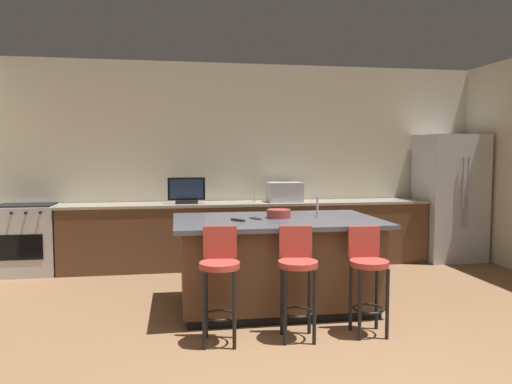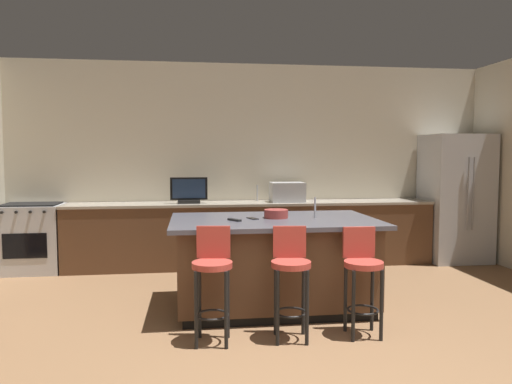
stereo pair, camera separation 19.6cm
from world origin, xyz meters
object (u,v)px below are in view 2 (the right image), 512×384
object	(u,v)px
bar_stool_center	(291,273)
bar_stool_left	(213,274)
tv_remote	(234,220)
kitchen_island	(273,262)
fruit_bowl	(276,214)
microwave	(287,192)
refrigerator	(455,198)
cell_phone	(253,218)
range_oven	(32,238)
tv_monitor	(189,191)
bar_stool_right	(362,272)

from	to	relation	value
bar_stool_center	bar_stool_left	bearing A→B (deg)	-175.18
tv_remote	bar_stool_center	bearing A→B (deg)	-95.82
kitchen_island	bar_stool_left	world-z (taller)	bar_stool_left
bar_stool_left	fruit_bowl	xyz separation A→B (m)	(0.70, 0.91, 0.39)
bar_stool_left	microwave	bearing A→B (deg)	74.25
refrigerator	microwave	bearing A→B (deg)	178.39
microwave	cell_phone	bearing A→B (deg)	-111.07
range_oven	tv_monitor	bearing A→B (deg)	-1.38
kitchen_island	cell_phone	bearing A→B (deg)	173.19
refrigerator	tv_monitor	world-z (taller)	refrigerator
bar_stool_left	fruit_bowl	size ratio (longest dim) A/B	3.92
bar_stool_left	tv_remote	xyz separation A→B (m)	(0.25, 0.74, 0.35)
kitchen_island	tv_monitor	world-z (taller)	tv_monitor
kitchen_island	bar_stool_left	size ratio (longest dim) A/B	2.15
kitchen_island	bar_stool_right	size ratio (longest dim) A/B	2.22
range_oven	fruit_bowl	bearing A→B (deg)	-31.96
tv_remote	bar_stool_left	bearing A→B (deg)	-143.51
refrigerator	cell_phone	world-z (taller)	refrigerator
kitchen_island	tv_remote	distance (m)	0.63
microwave	bar_stool_right	size ratio (longest dim) A/B	0.51
bar_stool_left	bar_stool_right	size ratio (longest dim) A/B	1.03
tv_monitor	bar_stool_left	distance (m)	2.79
range_oven	tv_monitor	size ratio (longest dim) A/B	1.82
fruit_bowl	cell_phone	world-z (taller)	fruit_bowl
tv_monitor	bar_stool_center	distance (m)	2.93
bar_stool_center	cell_phone	distance (m)	0.98
range_oven	tv_remote	bearing A→B (deg)	-38.60
refrigerator	bar_stool_center	size ratio (longest dim) A/B	1.96
microwave	tv_remote	bearing A→B (deg)	-114.57
tv_monitor	tv_remote	bearing A→B (deg)	-77.01
microwave	bar_stool_left	world-z (taller)	microwave
kitchen_island	refrigerator	distance (m)	3.63
bar_stool_center	tv_remote	world-z (taller)	bar_stool_center
kitchen_island	refrigerator	xyz separation A→B (m)	(3.07, 1.87, 0.47)
bar_stool_right	cell_phone	world-z (taller)	bar_stool_right
bar_stool_left	cell_phone	xyz separation A→B (m)	(0.45, 0.87, 0.35)
microwave	cell_phone	world-z (taller)	microwave
bar_stool_left	range_oven	bearing A→B (deg)	137.04
bar_stool_left	tv_remote	bearing A→B (deg)	78.61
bar_stool_center	fruit_bowl	distance (m)	1.00
refrigerator	microwave	size ratio (longest dim) A/B	3.93
cell_phone	refrigerator	bearing A→B (deg)	9.34
bar_stool_left	refrigerator	bearing A→B (deg)	43.39
range_oven	tv_remote	distance (m)	3.32
tv_monitor	fruit_bowl	size ratio (longest dim) A/B	2.06
bar_stool_center	fruit_bowl	size ratio (longest dim) A/B	3.87
refrigerator	bar_stool_center	world-z (taller)	refrigerator
bar_stool_left	kitchen_island	bearing A→B (deg)	59.27
kitchen_island	cell_phone	xyz separation A→B (m)	(-0.21, 0.03, 0.46)
bar_stool_left	bar_stool_right	xyz separation A→B (m)	(1.31, -0.01, -0.02)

